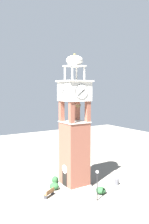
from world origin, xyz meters
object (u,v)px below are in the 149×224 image
Objects in this scene: lamp_post at (97,179)px; trash_bin at (117,182)px; clock_tower at (74,134)px; park_bench at (49,193)px.

lamp_post reaches higher than trash_bin.
lamp_post is (4.82, -0.06, -4.48)m from clock_tower.
clock_tower is at bearing 103.51° from park_bench.
clock_tower is 8.66m from trash_bin.
clock_tower is 7.76m from park_bench.
lamp_post is at bearing 46.94° from park_bench.
trash_bin is (2.62, 5.01, -6.56)m from clock_tower.
park_bench is at bearing -76.49° from clock_tower.
clock_tower reaches higher than lamp_post.
lamp_post is at bearing -66.56° from trash_bin.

